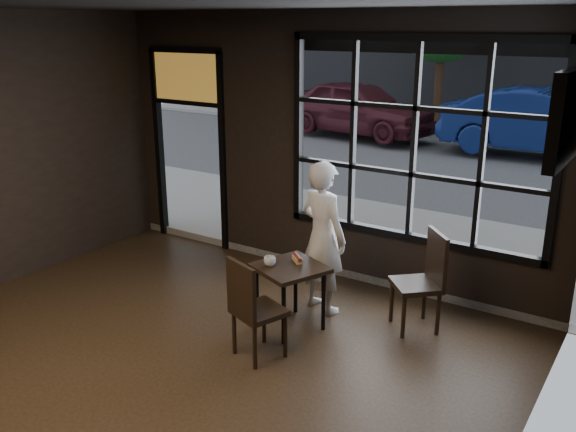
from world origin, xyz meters
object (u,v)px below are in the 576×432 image
Objects in this scene: chair_near at (259,308)px; man at (323,237)px; navy_car at (544,122)px; cafe_table at (290,296)px.

chair_near is 0.59× the size of man.
man is 9.58m from navy_car.
cafe_table is 0.15× the size of navy_car.
man reaches higher than navy_car.
chair_near is at bearing -61.55° from cafe_table.
navy_car is at bearing 109.82° from cafe_table.
cafe_table is at bearing -64.15° from chair_near.
navy_car reaches higher than cafe_table.
man is (-0.01, 1.19, 0.35)m from chair_near.
man is at bearing 105.64° from cafe_table.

